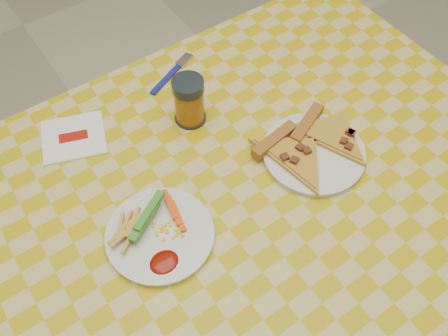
{
  "coord_description": "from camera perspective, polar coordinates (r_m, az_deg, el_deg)",
  "views": [
    {
      "loc": [
        -0.32,
        -0.44,
        1.6
      ],
      "look_at": [
        0.01,
        0.04,
        0.78
      ],
      "focal_mm": 40.0,
      "sensor_mm": 36.0,
      "label": 1
    }
  ],
  "objects": [
    {
      "name": "ground",
      "position": [
        1.69,
        0.42,
        -16.72
      ],
      "size": [
        8.0,
        8.0,
        0.0
      ],
      "primitive_type": "plane",
      "color": "#B9B195",
      "rests_on": "ground"
    },
    {
      "name": "table",
      "position": [
        1.06,
        0.64,
        -4.79
      ],
      "size": [
        1.28,
        0.88,
        0.76
      ],
      "color": "silver",
      "rests_on": "ground"
    },
    {
      "name": "plate_left",
      "position": [
        0.95,
        -7.31,
        -7.66
      ],
      "size": [
        0.21,
        0.21,
        0.01
      ],
      "primitive_type": "cylinder",
      "rotation": [
        0.0,
        0.0,
        0.06
      ],
      "color": "silver",
      "rests_on": "table"
    },
    {
      "name": "plate_right",
      "position": [
        1.06,
        10.19,
        1.6
      ],
      "size": [
        0.24,
        0.24,
        0.01
      ],
      "primitive_type": "cylinder",
      "rotation": [
        0.0,
        0.0,
        0.17
      ],
      "color": "silver",
      "rests_on": "table"
    },
    {
      "name": "fries_veggies",
      "position": [
        0.94,
        -8.31,
        -6.79
      ],
      "size": [
        0.16,
        0.15,
        0.04
      ],
      "color": "gold",
      "rests_on": "plate_left"
    },
    {
      "name": "pizza_slices",
      "position": [
        1.06,
        9.78,
        2.72
      ],
      "size": [
        0.3,
        0.26,
        0.02
      ],
      "color": "gold",
      "rests_on": "plate_right"
    },
    {
      "name": "drink_glass",
      "position": [
        1.08,
        -4.01,
        7.63
      ],
      "size": [
        0.07,
        0.07,
        0.11
      ],
      "color": "black",
      "rests_on": "table"
    },
    {
      "name": "napkin",
      "position": [
        1.12,
        -16.8,
        3.37
      ],
      "size": [
        0.17,
        0.16,
        0.01
      ],
      "rotation": [
        0.0,
        0.0,
        -0.34
      ],
      "color": "white",
      "rests_on": "table"
    },
    {
      "name": "fork",
      "position": [
        1.22,
        -5.96,
        10.77
      ],
      "size": [
        0.15,
        0.08,
        0.01
      ],
      "rotation": [
        0.0,
        0.0,
        0.43
      ],
      "color": "navy",
      "rests_on": "table"
    }
  ]
}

